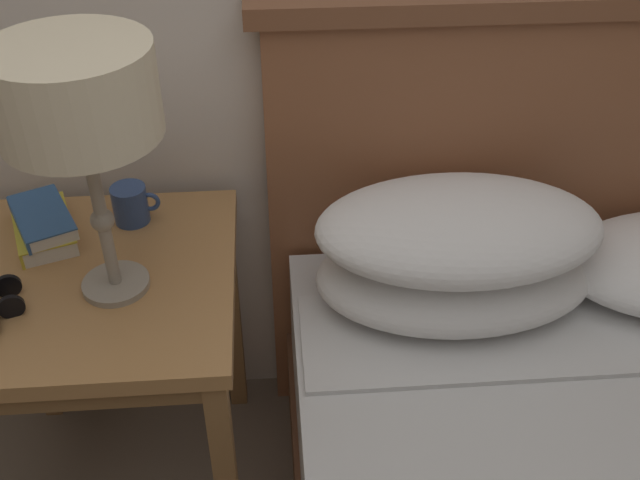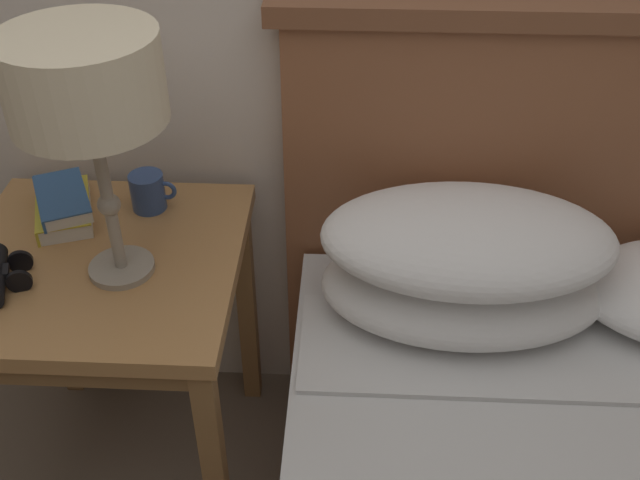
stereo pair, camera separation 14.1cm
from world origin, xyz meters
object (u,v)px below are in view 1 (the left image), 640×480
(nightstand, at_px, (96,309))
(coffee_mug, at_px, (131,204))
(table_lamp, at_px, (76,99))
(book_stacked_on_top, at_px, (41,218))
(book_on_nightstand, at_px, (43,229))

(nightstand, height_order, coffee_mug, coffee_mug)
(nightstand, bearing_deg, coffee_mug, 69.63)
(table_lamp, relative_size, book_stacked_on_top, 2.28)
(book_stacked_on_top, bearing_deg, coffee_mug, 15.79)
(table_lamp, bearing_deg, book_stacked_on_top, 134.69)
(book_on_nightstand, bearing_deg, book_stacked_on_top, -50.25)
(table_lamp, distance_m, book_on_nightstand, 0.46)
(book_on_nightstand, xyz_separation_m, book_stacked_on_top, (0.01, -0.01, 0.03))
(coffee_mug, bearing_deg, book_stacked_on_top, -164.21)
(nightstand, bearing_deg, book_on_nightstand, 128.93)
(nightstand, xyz_separation_m, book_stacked_on_top, (-0.11, 0.13, 0.14))
(book_stacked_on_top, bearing_deg, nightstand, -51.11)
(table_lamp, relative_size, coffee_mug, 4.79)
(book_on_nightstand, distance_m, book_stacked_on_top, 0.03)
(book_stacked_on_top, xyz_separation_m, coffee_mug, (0.18, 0.05, -0.01))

